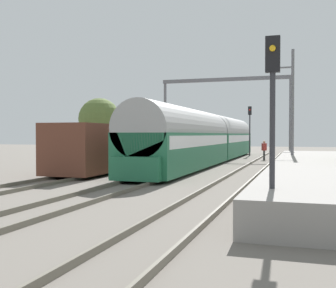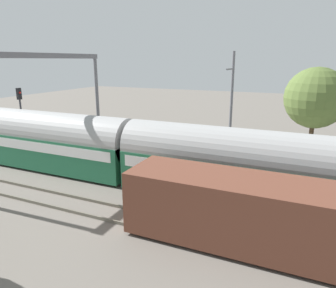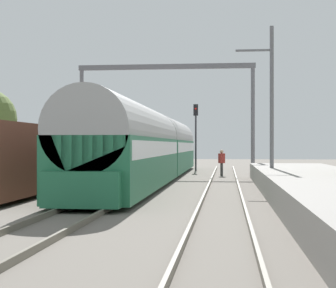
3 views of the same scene
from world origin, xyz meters
TOP-DOWN VIEW (x-y plane):
  - ground at (0.00, 0.00)m, footprint 120.00×120.00m
  - track_west at (0.00, 0.00)m, footprint 1.52×60.00m
  - track_east at (4.20, 0.00)m, footprint 1.52×60.00m
  - platform at (8.02, 2.00)m, footprint 4.40×28.00m
  - passenger_train at (0.00, 13.20)m, footprint 2.93×32.85m
  - freight_car at (-4.20, 3.81)m, footprint 2.80×13.00m
  - person_crossing at (4.03, 17.28)m, footprint 0.46×0.45m
  - railway_signal_far at (1.92, 24.45)m, footprint 0.36×0.30m
  - catenary_gantry at (0.00, 20.17)m, footprint 12.80×0.28m
  - catenary_pole_east_mid at (6.55, 8.65)m, footprint 1.90×0.20m

SIDE VIEW (x-z plane):
  - ground at x=0.00m, z-range 0.00..0.00m
  - track_west at x=0.00m, z-range 0.00..0.16m
  - track_east at x=4.20m, z-range 0.00..0.16m
  - platform at x=8.02m, z-range 0.00..0.90m
  - person_crossing at x=4.03m, z-range 0.16..1.89m
  - freight_car at x=-4.20m, z-range 0.12..2.82m
  - passenger_train at x=0.00m, z-range 0.06..3.88m
  - railway_signal_far at x=1.92m, z-range 0.73..6.00m
  - catenary_pole_east_mid at x=6.55m, z-range 0.15..8.15m
  - catenary_gantry at x=0.00m, z-range 1.72..9.58m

